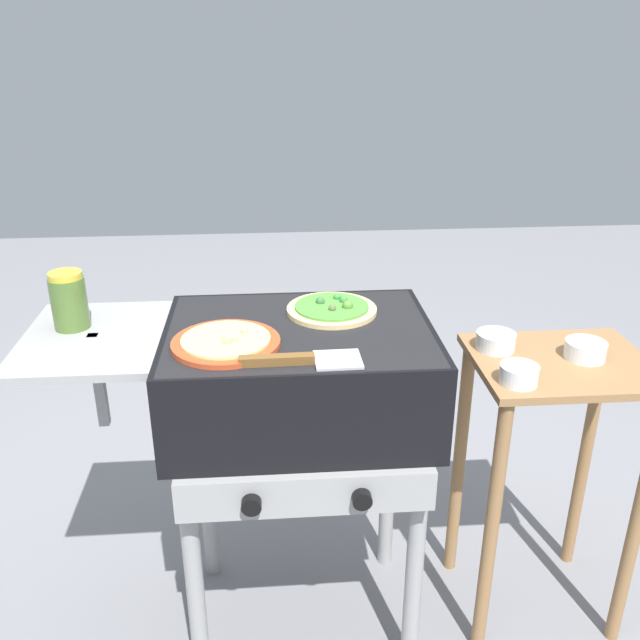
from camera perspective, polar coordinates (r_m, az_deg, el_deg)
The scene contains 10 objects.
ground_plane at distance 2.13m, azimuth -1.46°, elevation -23.41°, with size 8.00×8.00×0.00m, color gray.
grill at distance 1.66m, azimuth -2.20°, elevation -5.33°, with size 0.96×0.53×0.90m.
pizza_veggie at distance 1.69m, azimuth 1.02°, elevation 0.96°, with size 0.23×0.23×0.04m.
pizza_cheese at distance 1.53m, azimuth -7.93°, elevation -1.84°, with size 0.24×0.24×0.03m.
sauce_jar at distance 1.69m, azimuth -20.41°, elevation 1.54°, with size 0.08×0.08×0.14m.
spatula at distance 1.43m, azimuth -1.51°, elevation -3.38°, with size 0.26×0.09×0.02m.
prep_table at distance 1.91m, azimuth 18.84°, elevation -9.40°, with size 0.44×0.36×0.79m.
topping_bowl_near at distance 1.82m, azimuth 21.46°, elevation -2.41°, with size 0.10×0.10×0.04m.
topping_bowl_far at distance 1.80m, azimuth 14.59°, elevation -1.77°, with size 0.10×0.10×0.04m.
topping_bowl_middle at distance 1.65m, azimuth 16.41°, elevation -4.46°, with size 0.09×0.09×0.04m.
Camera 1 is at (-0.07, -1.46, 1.55)m, focal length 37.96 mm.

